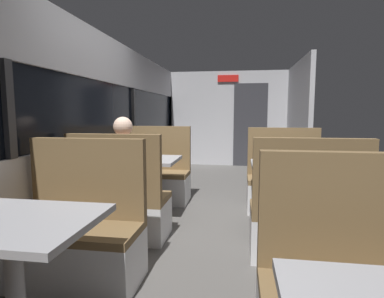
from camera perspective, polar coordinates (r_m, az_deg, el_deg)
name	(u,v)px	position (r m, az deg, el deg)	size (l,w,h in m)	color
ground_plane	(212,225)	(3.78, 3.64, -13.66)	(3.30, 9.20, 0.02)	#514F4C
carriage_window_panel_left	(93,129)	(3.95, -17.74, 3.54)	(0.09, 8.48, 2.30)	#B2B2B7
carriage_end_bulkhead	(230,119)	(7.73, 6.97, 5.42)	(2.90, 0.11, 2.30)	#B2B2B7
carriage_aisle_panel_right	(298,120)	(6.63, 18.78, 5.01)	(0.08, 2.40, 2.30)	#B2B2B7
dining_table_near_window	(12,237)	(1.99, -30.16, -13.71)	(0.90, 0.70, 0.74)	#9E9EA3
bench_near_window_facing_entry	(80,240)	(2.64, -19.85, -15.38)	(0.95, 0.50, 1.10)	silver
dining_table_mid_window	(142,166)	(3.93, -9.22, -3.12)	(0.90, 0.70, 0.74)	#9E9EA3
bench_mid_window_facing_end	(121,207)	(3.36, -12.86, -10.35)	(0.95, 0.50, 1.10)	silver
bench_mid_window_facing_entry	(157,179)	(4.64, -6.47, -5.47)	(0.95, 0.50, 1.10)	silver
dining_table_rear_aisle	(293,174)	(3.59, 18.07, -4.30)	(0.90, 0.70, 0.74)	#9E9EA3
bench_rear_aisle_facing_end	(305,223)	(3.00, 20.02, -12.67)	(0.95, 0.50, 1.10)	silver
bench_rear_aisle_facing_entry	(284,186)	(4.33, 16.44, -6.60)	(0.95, 0.50, 1.10)	silver
seated_passenger	(123,186)	(3.37, -12.50, -6.61)	(0.47, 0.55, 1.26)	#26262D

